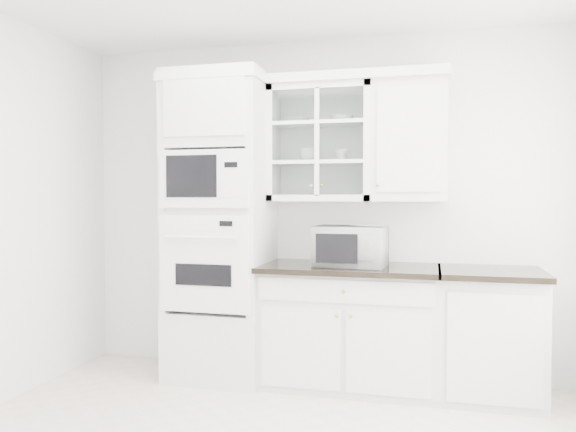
# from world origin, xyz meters

# --- Properties ---
(room_shell) EXTENTS (4.00, 3.50, 2.70)m
(room_shell) POSITION_xyz_m (0.00, 0.43, 1.78)
(room_shell) COLOR white
(room_shell) RESTS_ON ground
(oven_column) EXTENTS (0.76, 0.68, 2.40)m
(oven_column) POSITION_xyz_m (-0.75, 1.42, 1.20)
(oven_column) COLOR silver
(oven_column) RESTS_ON ground
(base_cabinet_run) EXTENTS (1.32, 0.67, 0.92)m
(base_cabinet_run) POSITION_xyz_m (0.28, 1.45, 0.46)
(base_cabinet_run) COLOR silver
(base_cabinet_run) RESTS_ON ground
(extra_base_cabinet) EXTENTS (0.72, 0.67, 0.92)m
(extra_base_cabinet) POSITION_xyz_m (1.28, 1.45, 0.46)
(extra_base_cabinet) COLOR silver
(extra_base_cabinet) RESTS_ON ground
(upper_cabinet_glass) EXTENTS (0.80, 0.33, 0.90)m
(upper_cabinet_glass) POSITION_xyz_m (0.03, 1.58, 1.85)
(upper_cabinet_glass) COLOR silver
(upper_cabinet_glass) RESTS_ON room_shell
(upper_cabinet_solid) EXTENTS (0.55, 0.33, 0.90)m
(upper_cabinet_solid) POSITION_xyz_m (0.71, 1.58, 1.85)
(upper_cabinet_solid) COLOR silver
(upper_cabinet_solid) RESTS_ON room_shell
(crown_molding) EXTENTS (2.14, 0.38, 0.07)m
(crown_molding) POSITION_xyz_m (-0.07, 1.56, 2.33)
(crown_molding) COLOR silver
(crown_molding) RESTS_ON room_shell
(countertop_microwave) EXTENTS (0.54, 0.46, 0.30)m
(countertop_microwave) POSITION_xyz_m (0.29, 1.40, 1.07)
(countertop_microwave) COLOR white
(countertop_microwave) RESTS_ON base_cabinet_run
(bowl_a) EXTENTS (0.22, 0.22, 0.05)m
(bowl_a) POSITION_xyz_m (-0.18, 1.60, 2.03)
(bowl_a) COLOR white
(bowl_a) RESTS_ON upper_cabinet_glass
(bowl_b) EXTENTS (0.22, 0.22, 0.06)m
(bowl_b) POSITION_xyz_m (0.19, 1.60, 2.04)
(bowl_b) COLOR white
(bowl_b) RESTS_ON upper_cabinet_glass
(cup_a) EXTENTS (0.17, 0.17, 0.11)m
(cup_a) POSITION_xyz_m (-0.07, 1.60, 1.76)
(cup_a) COLOR white
(cup_a) RESTS_ON upper_cabinet_glass
(cup_b) EXTENTS (0.12, 0.12, 0.09)m
(cup_b) POSITION_xyz_m (0.19, 1.59, 1.76)
(cup_b) COLOR white
(cup_b) RESTS_ON upper_cabinet_glass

